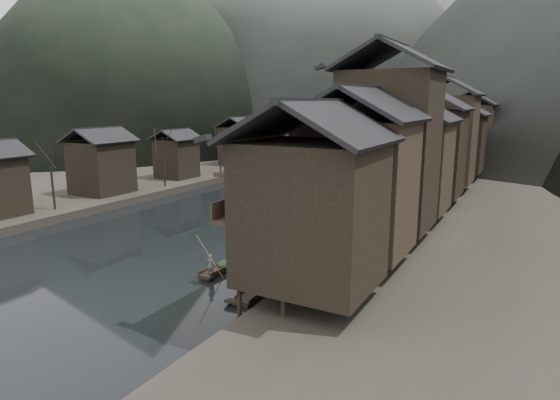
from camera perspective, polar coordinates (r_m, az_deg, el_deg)
The scene contains 12 objects.
water at distance 42.86m, azimuth -12.93°, elevation -5.21°, with size 300.00×300.00×0.00m, color black.
left_bank at distance 94.90m, azimuth -12.59°, elevation 4.54°, with size 40.00×200.00×1.20m, color #2D2823.
stilt_houses at distance 50.58m, azimuth 17.27°, elevation 7.43°, with size 9.00×67.60×17.08m.
left_houses at distance 70.04m, azimuth -14.68°, elevation 6.04°, with size 8.10×53.20×8.73m.
bare_trees at distance 60.81m, azimuth -18.58°, elevation 5.24°, with size 3.36×44.05×6.71m.
moored_sampans at distance 57.37m, azimuth 12.94°, elevation -0.64°, with size 2.93×65.76×0.47m.
midriver_boats at distance 84.55m, azimuth 8.31°, elevation 3.54°, with size 14.26×31.81×0.45m.
stone_bridge at distance 106.13m, azimuth 14.05°, elevation 7.68°, with size 40.00×6.00×9.00m.
hero_sampan at distance 35.61m, azimuth -6.91°, elevation -8.21°, with size 1.38×4.95×0.43m.
cargo_heap at distance 35.60m, azimuth -6.74°, elevation -7.27°, with size 1.08×1.41×0.65m, color black.
boatman at distance 33.90m, azimuth -8.48°, elevation -7.46°, with size 0.58×0.38×1.60m, color #58585A.
bamboo_pole at distance 32.96m, azimuth -8.35°, elevation -2.91°, with size 0.06×0.06×4.53m, color #8C7A51.
Camera 1 is at (27.77, -30.17, 12.45)m, focal length 30.00 mm.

